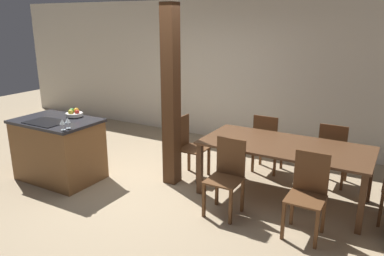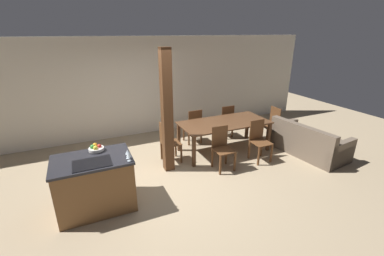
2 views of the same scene
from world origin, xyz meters
TOP-DOWN VIEW (x-y plane):
  - ground_plane at (0.00, 0.00)m, footprint 16.00×16.00m
  - wall_back at (0.00, 2.74)m, footprint 11.20×0.08m
  - kitchen_island at (-1.39, -0.32)m, footprint 1.22×0.83m
  - fruit_bowl at (-1.29, -0.06)m, footprint 0.25×0.25m
  - wine_glass_near at (-0.86, -0.66)m, footprint 0.07×0.07m
  - wine_glass_middle at (-0.86, -0.57)m, footprint 0.07×0.07m
  - dining_table at (1.70, 0.73)m, footprint 2.17×1.03m
  - dining_chair_near_left at (1.21, -0.01)m, footprint 0.40×0.40m
  - dining_chair_near_right at (2.19, -0.01)m, footprint 0.40×0.40m
  - dining_chair_far_left at (1.21, 1.46)m, footprint 0.40×0.40m
  - dining_chair_far_right at (2.19, 1.46)m, footprint 0.40×0.40m
  - dining_chair_head_end at (0.24, 0.73)m, footprint 0.40×0.40m
  - timber_post at (0.14, 0.41)m, footprint 0.20×0.20m

SIDE VIEW (x-z plane):
  - ground_plane at x=0.00m, z-range 0.00..0.00m
  - kitchen_island at x=-1.39m, z-range 0.00..0.93m
  - dining_chair_near_left at x=1.21m, z-range 0.02..0.95m
  - dining_chair_near_right at x=2.19m, z-range 0.02..0.95m
  - dining_chair_far_left at x=1.21m, z-range 0.02..0.95m
  - dining_chair_far_right at x=2.19m, z-range 0.02..0.95m
  - dining_chair_head_end at x=0.24m, z-range 0.02..0.95m
  - dining_table at x=1.70m, z-range 0.30..1.05m
  - fruit_bowl at x=-1.29m, z-range 0.91..1.03m
  - wine_glass_near at x=-0.86m, z-range 0.96..1.11m
  - wine_glass_middle at x=-0.86m, z-range 0.96..1.11m
  - timber_post at x=0.14m, z-range 0.00..2.54m
  - wall_back at x=0.00m, z-range 0.00..2.70m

